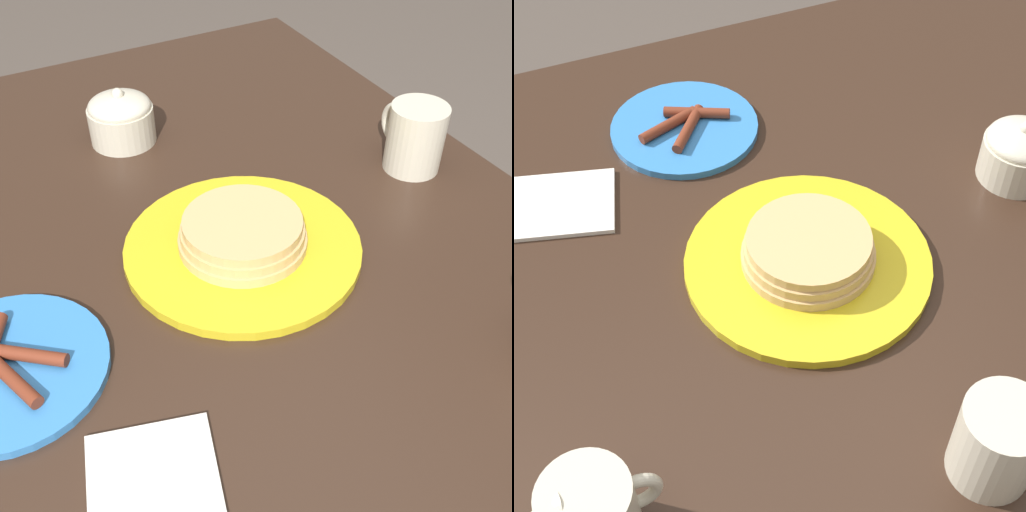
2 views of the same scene
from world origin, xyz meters
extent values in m
cube|color=#332116|center=(0.00, 0.00, 0.75)|extent=(1.24, 0.90, 0.03)
cube|color=#332116|center=(0.56, -0.39, 0.37)|extent=(0.07, 0.07, 0.73)
cylinder|color=gold|center=(0.02, -0.05, 0.77)|extent=(0.28, 0.28, 0.01)
cylinder|color=tan|center=(0.02, -0.05, 0.78)|extent=(0.15, 0.15, 0.01)
cylinder|color=tan|center=(0.02, -0.05, 0.79)|extent=(0.15, 0.15, 0.01)
cylinder|color=tan|center=(0.02, -0.05, 0.80)|extent=(0.14, 0.14, 0.01)
cylinder|color=#337AC6|center=(-0.03, 0.23, 0.77)|extent=(0.20, 0.20, 0.01)
cylinder|color=maroon|center=(-0.06, 0.23, 0.78)|extent=(0.09, 0.04, 0.01)
cylinder|color=maroon|center=(-0.03, 0.21, 0.78)|extent=(0.07, 0.08, 0.01)
cylinder|color=beige|center=(0.06, -0.35, 0.81)|extent=(0.08, 0.08, 0.09)
torus|color=beige|center=(0.10, -0.35, 0.81)|extent=(0.06, 0.01, 0.06)
cylinder|color=brown|center=(0.06, -0.35, 0.85)|extent=(0.07, 0.07, 0.00)
cylinder|color=beige|center=(0.32, -0.02, 0.79)|extent=(0.10, 0.10, 0.05)
ellipsoid|color=beige|center=(0.32, -0.02, 0.82)|extent=(0.09, 0.09, 0.03)
sphere|color=beige|center=(0.32, -0.02, 0.84)|extent=(0.02, 0.02, 0.02)
camera|label=1|loc=(-0.50, 0.21, 1.27)|focal=45.00mm
camera|label=2|loc=(-0.26, -0.58, 1.43)|focal=55.00mm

